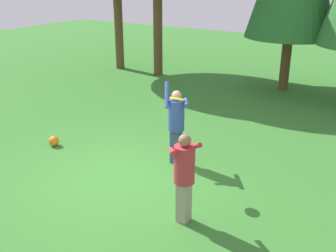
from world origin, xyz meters
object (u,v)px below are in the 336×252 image
at_px(ball_orange, 54,141).
at_px(frisbee, 177,99).
at_px(person_catcher, 184,171).
at_px(person_thrower, 176,121).

bearing_deg(ball_orange, frisbee, 1.05).
bearing_deg(frisbee, ball_orange, -178.95).
relative_size(person_catcher, frisbee, 5.07).
height_order(person_thrower, ball_orange, person_thrower).
distance_m(person_thrower, frisbee, 1.15).
distance_m(person_catcher, frisbee, 1.55).
relative_size(person_thrower, ball_orange, 7.28).
bearing_deg(person_catcher, person_thrower, -1.82).
height_order(person_thrower, frisbee, person_thrower).
bearing_deg(person_catcher, frisbee, -0.00).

